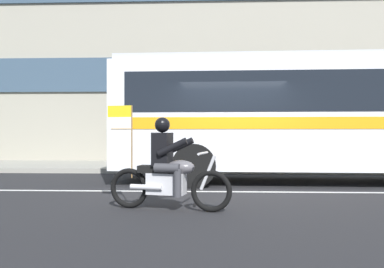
% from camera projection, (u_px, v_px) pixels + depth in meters
% --- Properties ---
extents(ground_plane, '(60.00, 60.00, 0.00)m').
position_uv_depth(ground_plane, '(233.00, 188.00, 9.52)').
color(ground_plane, black).
extents(sidewalk_curb, '(28.00, 3.80, 0.15)m').
position_uv_depth(sidewalk_curb, '(225.00, 167.00, 14.61)').
color(sidewalk_curb, gray).
rests_on(sidewalk_curb, ground_plane).
extents(lane_center_stripe, '(26.60, 0.14, 0.01)m').
position_uv_depth(lane_center_stripe, '(234.00, 192.00, 8.92)').
color(lane_center_stripe, silver).
rests_on(lane_center_stripe, ground_plane).
extents(office_building_facade, '(28.00, 0.89, 10.52)m').
position_uv_depth(office_building_facade, '(223.00, 37.00, 16.88)').
color(office_building_facade, gray).
rests_on(office_building_facade, ground_plane).
extents(transit_bus, '(10.91, 2.89, 3.22)m').
position_uv_depth(transit_bus, '(324.00, 110.00, 10.60)').
color(transit_bus, silver).
rests_on(transit_bus, ground_plane).
extents(motorcycle_with_rider, '(2.16, 0.73, 1.78)m').
position_uv_depth(motorcycle_with_rider, '(168.00, 170.00, 6.83)').
color(motorcycle_with_rider, black).
rests_on(motorcycle_with_rider, ground_plane).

